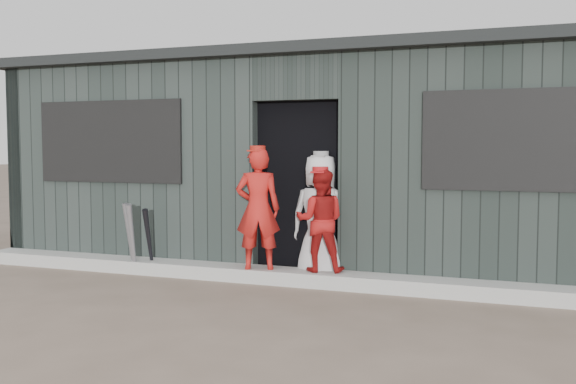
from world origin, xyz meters
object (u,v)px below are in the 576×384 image
at_px(player_red_right, 320,220).
at_px(player_grey_back, 321,218).
at_px(player_red_left, 258,209).
at_px(dugout, 332,162).
at_px(bat_left, 130,238).
at_px(bat_mid, 132,239).
at_px(bat_right, 149,241).

distance_m(player_red_right, player_grey_back, 0.21).
distance_m(player_red_left, dugout, 1.85).
distance_m(player_red_left, player_red_right, 0.69).
height_order(bat_left, player_red_left, player_red_left).
bearing_deg(bat_mid, bat_right, 45.33).
bearing_deg(bat_mid, bat_left, 139.58).
xyz_separation_m(bat_right, player_red_left, (1.37, 0.01, 0.42)).
bearing_deg(player_red_right, bat_left, -6.66).
height_order(bat_mid, dugout, dugout).
bearing_deg(dugout, bat_mid, -133.93).
bearing_deg(bat_right, dugout, 46.12).
bearing_deg(player_red_right, bat_right, -8.24).
bearing_deg(bat_mid, player_grey_back, 12.37).
xyz_separation_m(bat_mid, bat_right, (0.14, 0.14, -0.03)).
relative_size(bat_left, dugout, 0.10).
xyz_separation_m(player_red_left, player_grey_back, (0.62, 0.31, -0.10)).
bearing_deg(dugout, bat_right, -133.88).
height_order(bat_left, dugout, dugout).
height_order(bat_right, player_red_left, player_red_left).
xyz_separation_m(bat_right, dugout, (1.70, 1.77, 0.90)).
bearing_deg(bat_right, bat_left, -160.20).
bearing_deg(dugout, player_grey_back, -78.70).
bearing_deg(player_grey_back, player_red_left, 28.21).
xyz_separation_m(bat_left, bat_mid, (0.07, -0.06, -0.00)).
height_order(player_red_right, player_grey_back, player_grey_back).
relative_size(player_red_left, player_red_right, 1.20).
distance_m(bat_mid, player_red_left, 1.56).
bearing_deg(player_grey_back, bat_left, 11.78).
xyz_separation_m(player_red_right, dugout, (-0.34, 1.64, 0.59)).
relative_size(bat_mid, player_red_left, 0.64).
relative_size(bat_right, player_red_right, 0.73).
bearing_deg(bat_mid, player_red_left, 5.80).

